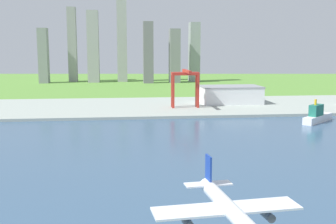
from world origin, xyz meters
The scene contains 8 objects.
ground_plane centered at (0.00, 300.00, 0.00)m, with size 2400.00×2400.00×0.00m, color #5B9039.
water_bay centered at (0.00, 240.00, 0.07)m, with size 840.00×360.00×0.15m, color #385675.
industrial_pier centered at (0.00, 490.00, 1.25)m, with size 840.00×140.00×2.50m, color #9DA79D.
airplane_landing centered at (-16.52, 155.17, 23.57)m, with size 35.19×39.79×12.00m.
ferry_boat centered at (117.50, 389.94, 5.46)m, with size 36.17×33.38×19.32m.
port_crane_red centered at (21.49, 470.68, 29.48)m, with size 26.54×41.37×37.01m.
warehouse_main centered at (74.00, 499.40, 11.57)m, with size 62.30×38.33×18.10m.
distant_skyline centered at (-36.04, 827.20, 58.72)m, with size 281.01×67.30×147.94m.
Camera 1 is at (-40.57, 65.38, 59.79)m, focal length 45.47 mm.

